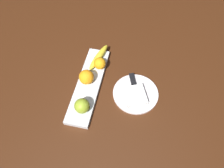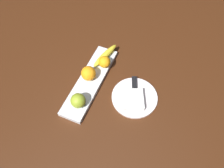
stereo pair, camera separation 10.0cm
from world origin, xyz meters
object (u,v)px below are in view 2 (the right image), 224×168
at_px(orange_near_apple, 88,73).
at_px(dinner_plate, 134,97).
at_px(banana, 105,56).
at_px(apple, 78,101).
at_px(orange_near_banana, 105,62).
at_px(folded_napkin, 133,100).
at_px(knife, 134,87).
at_px(fruit_tray, 90,81).

height_order(orange_near_apple, dinner_plate, orange_near_apple).
bearing_deg(banana, apple, -165.12).
relative_size(orange_near_banana, folded_napkin, 0.58).
height_order(apple, folded_napkin, apple).
bearing_deg(apple, orange_near_banana, 175.23).
height_order(banana, orange_near_banana, orange_near_banana).
distance_m(orange_near_banana, folded_napkin, 0.24).
relative_size(orange_near_apple, knife, 0.41).
relative_size(fruit_tray, dinner_plate, 2.03).
relative_size(dinner_plate, folded_napkin, 2.08).
bearing_deg(orange_near_banana, apple, -4.77).
xyz_separation_m(apple, orange_near_apple, (-0.15, -0.02, 0.00)).
distance_m(orange_near_apple, knife, 0.23).
height_order(fruit_tray, dinner_plate, fruit_tray).
relative_size(banana, orange_near_banana, 3.02).
xyz_separation_m(orange_near_apple, orange_near_banana, (-0.10, 0.04, -0.01)).
height_order(orange_near_apple, orange_near_banana, orange_near_apple).
distance_m(banana, orange_near_banana, 0.06).
xyz_separation_m(fruit_tray, orange_near_banana, (-0.11, 0.03, 0.04)).
distance_m(banana, folded_napkin, 0.29).
distance_m(orange_near_banana, knife, 0.20).
height_order(orange_near_apple, folded_napkin, orange_near_apple).
bearing_deg(fruit_tray, dinner_plate, 90.00).
distance_m(apple, orange_near_banana, 0.25).
bearing_deg(dinner_plate, banana, -125.58).
bearing_deg(knife, orange_near_apple, -101.74).
distance_m(banana, dinner_plate, 0.28).
distance_m(folded_napkin, knife, 0.08).
relative_size(apple, dinner_plate, 0.31).
relative_size(apple, knife, 0.39).
xyz_separation_m(orange_near_banana, dinner_plate, (0.11, 0.20, -0.05)).
bearing_deg(orange_near_banana, fruit_tray, -17.01).
bearing_deg(banana, orange_near_banana, -142.21).
distance_m(fruit_tray, knife, 0.22).
xyz_separation_m(apple, knife, (-0.19, 0.20, -0.04)).
xyz_separation_m(banana, orange_near_apple, (0.15, -0.02, 0.02)).
xyz_separation_m(fruit_tray, apple, (0.14, 0.01, 0.05)).
xyz_separation_m(folded_napkin, knife, (-0.07, -0.02, -0.01)).
height_order(dinner_plate, knife, knife).
relative_size(dinner_plate, knife, 1.24).
distance_m(dinner_plate, folded_napkin, 0.03).
height_order(banana, folded_napkin, banana).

